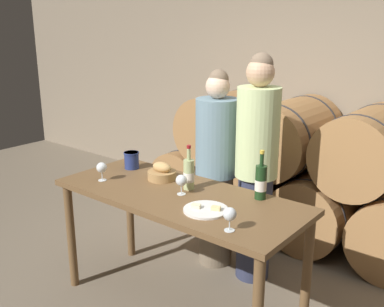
{
  "coord_description": "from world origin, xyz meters",
  "views": [
    {
      "loc": [
        1.87,
        -2.17,
        2.01
      ],
      "look_at": [
        0.0,
        0.15,
        1.14
      ],
      "focal_mm": 42.0,
      "sensor_mm": 36.0,
      "label": 1
    }
  ],
  "objects_px": {
    "tasting_table": "(179,209)",
    "bread_basket": "(162,173)",
    "cheese_plate": "(206,210)",
    "person_right": "(256,168)",
    "blue_crock": "(132,160)",
    "wine_bottle_red": "(261,182)",
    "person_left": "(216,169)",
    "wine_glass_center": "(230,215)",
    "wine_glass_far_left": "(102,168)",
    "wine_bottle_white": "(189,174)",
    "wine_glass_left": "(181,181)"
  },
  "relations": [
    {
      "from": "cheese_plate",
      "to": "bread_basket",
      "type": "bearing_deg",
      "value": 156.86
    },
    {
      "from": "wine_bottle_red",
      "to": "cheese_plate",
      "type": "xyz_separation_m",
      "value": [
        -0.16,
        -0.39,
        -0.11
      ]
    },
    {
      "from": "person_right",
      "to": "blue_crock",
      "type": "distance_m",
      "value": 0.99
    },
    {
      "from": "wine_bottle_white",
      "to": "wine_glass_left",
      "type": "xyz_separation_m",
      "value": [
        0.02,
        -0.11,
        -0.01
      ]
    },
    {
      "from": "wine_bottle_red",
      "to": "bread_basket",
      "type": "distance_m",
      "value": 0.78
    },
    {
      "from": "person_left",
      "to": "person_right",
      "type": "xyz_separation_m",
      "value": [
        0.38,
        0.0,
        0.09
      ]
    },
    {
      "from": "tasting_table",
      "to": "wine_glass_left",
      "type": "height_order",
      "value": "wine_glass_left"
    },
    {
      "from": "blue_crock",
      "to": "wine_bottle_white",
      "type": "bearing_deg",
      "value": -6.02
    },
    {
      "from": "tasting_table",
      "to": "wine_bottle_white",
      "type": "xyz_separation_m",
      "value": [
        0.0,
        0.11,
        0.22
      ]
    },
    {
      "from": "cheese_plate",
      "to": "wine_glass_far_left",
      "type": "xyz_separation_m",
      "value": [
        -0.93,
        -0.04,
        0.09
      ]
    },
    {
      "from": "blue_crock",
      "to": "wine_glass_left",
      "type": "relative_size",
      "value": 0.96
    },
    {
      "from": "person_left",
      "to": "wine_glass_left",
      "type": "relative_size",
      "value": 11.92
    },
    {
      "from": "wine_glass_far_left",
      "to": "wine_glass_left",
      "type": "height_order",
      "value": "same"
    },
    {
      "from": "bread_basket",
      "to": "wine_glass_center",
      "type": "distance_m",
      "value": 0.96
    },
    {
      "from": "cheese_plate",
      "to": "wine_glass_far_left",
      "type": "relative_size",
      "value": 2.03
    },
    {
      "from": "wine_bottle_red",
      "to": "cheese_plate",
      "type": "height_order",
      "value": "wine_bottle_red"
    },
    {
      "from": "person_left",
      "to": "wine_glass_left",
      "type": "bearing_deg",
      "value": -73.21
    },
    {
      "from": "wine_bottle_white",
      "to": "cheese_plate",
      "type": "height_order",
      "value": "wine_bottle_white"
    },
    {
      "from": "wine_bottle_white",
      "to": "cheese_plate",
      "type": "bearing_deg",
      "value": -35.84
    },
    {
      "from": "person_left",
      "to": "wine_glass_left",
      "type": "height_order",
      "value": "person_left"
    },
    {
      "from": "cheese_plate",
      "to": "wine_glass_center",
      "type": "bearing_deg",
      "value": -26.62
    },
    {
      "from": "bread_basket",
      "to": "wine_glass_far_left",
      "type": "xyz_separation_m",
      "value": [
        -0.32,
        -0.3,
        0.05
      ]
    },
    {
      "from": "person_left",
      "to": "wine_glass_center",
      "type": "xyz_separation_m",
      "value": [
        0.78,
        -0.95,
        0.14
      ]
    },
    {
      "from": "person_left",
      "to": "wine_bottle_red",
      "type": "bearing_deg",
      "value": -32.58
    },
    {
      "from": "person_right",
      "to": "blue_crock",
      "type": "height_order",
      "value": "person_right"
    },
    {
      "from": "tasting_table",
      "to": "wine_glass_left",
      "type": "distance_m",
      "value": 0.21
    },
    {
      "from": "wine_glass_center",
      "to": "wine_glass_far_left",
      "type": "bearing_deg",
      "value": 175.41
    },
    {
      "from": "wine_bottle_red",
      "to": "wine_bottle_white",
      "type": "distance_m",
      "value": 0.5
    },
    {
      "from": "wine_glass_left",
      "to": "wine_glass_far_left",
      "type": "bearing_deg",
      "value": -165.96
    },
    {
      "from": "cheese_plate",
      "to": "person_left",
      "type": "bearing_deg",
      "value": 121.98
    },
    {
      "from": "cheese_plate",
      "to": "tasting_table",
      "type": "bearing_deg",
      "value": 160.03
    },
    {
      "from": "wine_bottle_red",
      "to": "cheese_plate",
      "type": "bearing_deg",
      "value": -112.12
    },
    {
      "from": "wine_glass_far_left",
      "to": "tasting_table",
      "type": "bearing_deg",
      "value": 14.51
    },
    {
      "from": "wine_glass_far_left",
      "to": "wine_bottle_white",
      "type": "bearing_deg",
      "value": 23.86
    },
    {
      "from": "wine_glass_far_left",
      "to": "blue_crock",
      "type": "bearing_deg",
      "value": 96.77
    },
    {
      "from": "tasting_table",
      "to": "bread_basket",
      "type": "xyz_separation_m",
      "value": [
        -0.28,
        0.14,
        0.16
      ]
    },
    {
      "from": "wine_bottle_white",
      "to": "cheese_plate",
      "type": "distance_m",
      "value": 0.41
    },
    {
      "from": "tasting_table",
      "to": "cheese_plate",
      "type": "height_order",
      "value": "cheese_plate"
    },
    {
      "from": "blue_crock",
      "to": "bread_basket",
      "type": "distance_m",
      "value": 0.37
    },
    {
      "from": "wine_bottle_white",
      "to": "wine_glass_left",
      "type": "relative_size",
      "value": 2.28
    },
    {
      "from": "wine_bottle_white",
      "to": "bread_basket",
      "type": "bearing_deg",
      "value": 174.51
    },
    {
      "from": "wine_bottle_red",
      "to": "wine_glass_left",
      "type": "xyz_separation_m",
      "value": [
        -0.46,
        -0.27,
        -0.02
      ]
    },
    {
      "from": "person_left",
      "to": "wine_glass_center",
      "type": "relative_size",
      "value": 11.92
    },
    {
      "from": "cheese_plate",
      "to": "wine_glass_center",
      "type": "relative_size",
      "value": 2.03
    },
    {
      "from": "person_right",
      "to": "wine_glass_left",
      "type": "bearing_deg",
      "value": -103.69
    },
    {
      "from": "cheese_plate",
      "to": "person_right",
      "type": "bearing_deg",
      "value": 99.05
    },
    {
      "from": "bread_basket",
      "to": "blue_crock",
      "type": "bearing_deg",
      "value": 173.56
    },
    {
      "from": "bread_basket",
      "to": "wine_glass_left",
      "type": "distance_m",
      "value": 0.34
    },
    {
      "from": "person_right",
      "to": "cheese_plate",
      "type": "height_order",
      "value": "person_right"
    },
    {
      "from": "person_left",
      "to": "person_right",
      "type": "relative_size",
      "value": 0.92
    }
  ]
}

